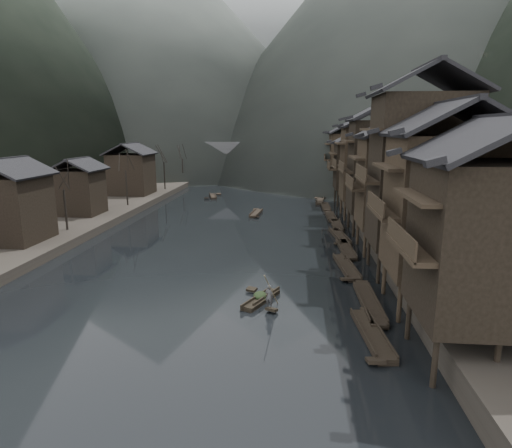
# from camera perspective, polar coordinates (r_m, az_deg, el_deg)

# --- Properties ---
(water) EXTENTS (300.00, 300.00, 0.00)m
(water) POSITION_cam_1_polar(r_m,az_deg,el_deg) (32.43, -8.65, -9.22)
(water) COLOR black
(water) RESTS_ON ground
(right_bank) EXTENTS (40.00, 200.00, 1.80)m
(right_bank) POSITION_cam_1_polar(r_m,az_deg,el_deg) (75.27, 26.62, 2.78)
(right_bank) COLOR #2D2823
(right_bank) RESTS_ON ground
(left_bank) EXTENTS (40.00, 200.00, 1.20)m
(left_bank) POSITION_cam_1_polar(r_m,az_deg,el_deg) (82.00, -26.10, 3.32)
(left_bank) COLOR #2D2823
(left_bank) RESTS_ON ground
(stilt_houses) EXTENTS (9.00, 67.60, 16.97)m
(stilt_houses) POSITION_cam_1_polar(r_m,az_deg,el_deg) (48.91, 16.94, 8.42)
(stilt_houses) COLOR black
(stilt_houses) RESTS_ON ground
(left_houses) EXTENTS (8.10, 53.20, 8.73)m
(left_houses) POSITION_cam_1_polar(r_m,az_deg,el_deg) (57.06, -24.31, 5.12)
(left_houses) COLOR black
(left_houses) RESTS_ON left_bank
(bare_trees) EXTENTS (3.63, 74.96, 7.26)m
(bare_trees) POSITION_cam_1_polar(r_m,az_deg,el_deg) (60.67, -18.75, 6.59)
(bare_trees) COLOR black
(bare_trees) RESTS_ON left_bank
(moored_sampans) EXTENTS (2.73, 65.93, 0.47)m
(moored_sampans) POSITION_cam_1_polar(r_m,az_deg,el_deg) (54.11, 10.26, -0.18)
(moored_sampans) COLOR black
(moored_sampans) RESTS_ON water
(midriver_boats) EXTENTS (16.35, 31.75, 0.44)m
(midriver_boats) POSITION_cam_1_polar(r_m,az_deg,el_deg) (74.26, -0.46, 3.46)
(midriver_boats) COLOR black
(midriver_boats) RESTS_ON water
(stone_bridge) EXTENTS (40.00, 6.00, 9.00)m
(stone_bridge) POSITION_cam_1_polar(r_m,az_deg,el_deg) (101.70, 1.00, 8.71)
(stone_bridge) COLOR #4C4C4F
(stone_bridge) RESTS_ON ground
(hills) EXTENTS (320.00, 380.00, 120.33)m
(hills) POSITION_cam_1_polar(r_m,az_deg,el_deg) (201.59, 5.26, 24.73)
(hills) COLOR black
(hills) RESTS_ON ground
(hero_sampan) EXTENTS (2.59, 4.30, 0.43)m
(hero_sampan) POSITION_cam_1_polar(r_m,az_deg,el_deg) (30.68, 0.67, -9.96)
(hero_sampan) COLOR black
(hero_sampan) RESTS_ON water
(cargo_heap) EXTENTS (0.97, 1.27, 0.58)m
(cargo_heap) POSITION_cam_1_polar(r_m,az_deg,el_deg) (30.66, 0.53, -8.94)
(cargo_heap) COLOR black
(cargo_heap) RESTS_ON hero_sampan
(boatman) EXTENTS (0.68, 0.55, 1.61)m
(boatman) POSITION_cam_1_polar(r_m,az_deg,el_deg) (28.97, 1.79, -9.17)
(boatman) COLOR #4C4D4F
(boatman) RESTS_ON hero_sampan
(bamboo_pole) EXTENTS (0.95, 2.97, 3.39)m
(bamboo_pole) POSITION_cam_1_polar(r_m,az_deg,el_deg) (28.13, 2.23, -4.45)
(bamboo_pole) COLOR #8C7A51
(bamboo_pole) RESTS_ON boatman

